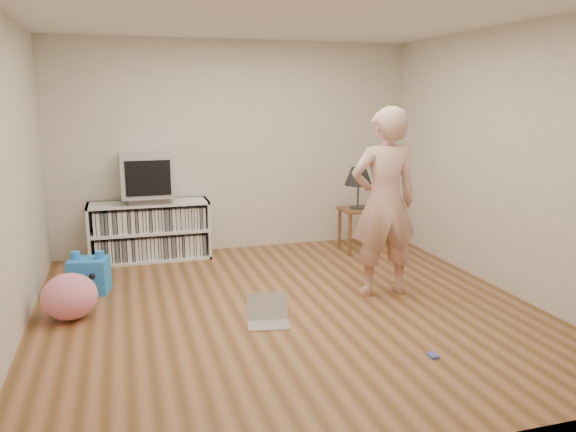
{
  "coord_description": "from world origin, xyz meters",
  "views": [
    {
      "loc": [
        -1.38,
        -4.69,
        1.92
      ],
      "look_at": [
        0.13,
        0.4,
        0.79
      ],
      "focal_mm": 35.0,
      "sensor_mm": 36.0,
      "label": 1
    }
  ],
  "objects_px": {
    "media_unit": "(150,230)",
    "plush_pink": "(70,297)",
    "person": "(384,203)",
    "plush_blue": "(89,275)",
    "laptop": "(268,316)",
    "dvd_deck": "(148,199)",
    "side_table": "(357,219)",
    "table_lamp": "(358,177)",
    "crt_tv": "(147,175)"
  },
  "relations": [
    {
      "from": "media_unit",
      "to": "plush_pink",
      "type": "xyz_separation_m",
      "value": [
        -0.78,
        -1.72,
        -0.15
      ]
    },
    {
      "from": "person",
      "to": "plush_blue",
      "type": "xyz_separation_m",
      "value": [
        -2.78,
        0.86,
        -0.74
      ]
    },
    {
      "from": "media_unit",
      "to": "laptop",
      "type": "xyz_separation_m",
      "value": [
        0.86,
        -2.31,
        -0.28
      ]
    },
    {
      "from": "dvd_deck",
      "to": "person",
      "type": "xyz_separation_m",
      "value": [
        2.12,
        -1.89,
        0.18
      ]
    },
    {
      "from": "person",
      "to": "plush_blue",
      "type": "relative_size",
      "value": 4.32
    },
    {
      "from": "side_table",
      "to": "media_unit",
      "type": "bearing_deg",
      "value": 171.3
    },
    {
      "from": "dvd_deck",
      "to": "plush_pink",
      "type": "bearing_deg",
      "value": -114.71
    },
    {
      "from": "side_table",
      "to": "person",
      "type": "height_order",
      "value": "person"
    },
    {
      "from": "dvd_deck",
      "to": "plush_blue",
      "type": "relative_size",
      "value": 1.06
    },
    {
      "from": "plush_blue",
      "to": "table_lamp",
      "type": "bearing_deg",
      "value": 23.52
    },
    {
      "from": "media_unit",
      "to": "laptop",
      "type": "bearing_deg",
      "value": -69.63
    },
    {
      "from": "side_table",
      "to": "laptop",
      "type": "bearing_deg",
      "value": -130.87
    },
    {
      "from": "side_table",
      "to": "laptop",
      "type": "relative_size",
      "value": 1.38
    },
    {
      "from": "crt_tv",
      "to": "table_lamp",
      "type": "bearing_deg",
      "value": -8.28
    },
    {
      "from": "crt_tv",
      "to": "plush_pink",
      "type": "relative_size",
      "value": 1.25
    },
    {
      "from": "table_lamp",
      "to": "person",
      "type": "distance_m",
      "value": 1.57
    },
    {
      "from": "dvd_deck",
      "to": "side_table",
      "type": "bearing_deg",
      "value": -8.35
    },
    {
      "from": "dvd_deck",
      "to": "side_table",
      "type": "distance_m",
      "value": 2.57
    },
    {
      "from": "plush_blue",
      "to": "dvd_deck",
      "type": "bearing_deg",
      "value": 69.39
    },
    {
      "from": "laptop",
      "to": "table_lamp",
      "type": "bearing_deg",
      "value": 59.58
    },
    {
      "from": "dvd_deck",
      "to": "plush_pink",
      "type": "height_order",
      "value": "dvd_deck"
    },
    {
      "from": "dvd_deck",
      "to": "plush_pink",
      "type": "distance_m",
      "value": 1.95
    },
    {
      "from": "plush_blue",
      "to": "media_unit",
      "type": "bearing_deg",
      "value": 69.78
    },
    {
      "from": "table_lamp",
      "to": "crt_tv",
      "type": "bearing_deg",
      "value": 171.72
    },
    {
      "from": "laptop",
      "to": "plush_pink",
      "type": "xyz_separation_m",
      "value": [
        -1.64,
        0.59,
        0.14
      ]
    },
    {
      "from": "plush_blue",
      "to": "laptop",
      "type": "bearing_deg",
      "value": -28.12
    },
    {
      "from": "side_table",
      "to": "table_lamp",
      "type": "xyz_separation_m",
      "value": [
        -0.0,
        0.0,
        0.53
      ]
    },
    {
      "from": "laptop",
      "to": "plush_blue",
      "type": "height_order",
      "value": "plush_blue"
    },
    {
      "from": "crt_tv",
      "to": "laptop",
      "type": "distance_m",
      "value": 2.62
    },
    {
      "from": "side_table",
      "to": "plush_blue",
      "type": "distance_m",
      "value": 3.25
    },
    {
      "from": "plush_blue",
      "to": "plush_pink",
      "type": "bearing_deg",
      "value": -89.18
    },
    {
      "from": "plush_pink",
      "to": "dvd_deck",
      "type": "bearing_deg",
      "value": 65.29
    },
    {
      "from": "table_lamp",
      "to": "plush_blue",
      "type": "distance_m",
      "value": 3.33
    },
    {
      "from": "dvd_deck",
      "to": "table_lamp",
      "type": "distance_m",
      "value": 2.56
    },
    {
      "from": "table_lamp",
      "to": "media_unit",
      "type": "bearing_deg",
      "value": 171.3
    },
    {
      "from": "media_unit",
      "to": "side_table",
      "type": "height_order",
      "value": "media_unit"
    },
    {
      "from": "dvd_deck",
      "to": "side_table",
      "type": "relative_size",
      "value": 0.82
    },
    {
      "from": "dvd_deck",
      "to": "person",
      "type": "distance_m",
      "value": 2.85
    },
    {
      "from": "crt_tv",
      "to": "media_unit",
      "type": "bearing_deg",
      "value": 90.0
    },
    {
      "from": "dvd_deck",
      "to": "plush_pink",
      "type": "xyz_separation_m",
      "value": [
        -0.78,
        -1.7,
        -0.53
      ]
    },
    {
      "from": "crt_tv",
      "to": "plush_pink",
      "type": "xyz_separation_m",
      "value": [
        -0.78,
        -1.7,
        -0.82
      ]
    },
    {
      "from": "dvd_deck",
      "to": "media_unit",
      "type": "bearing_deg",
      "value": 90.0
    },
    {
      "from": "media_unit",
      "to": "crt_tv",
      "type": "bearing_deg",
      "value": -90.0
    },
    {
      "from": "side_table",
      "to": "person",
      "type": "relative_size",
      "value": 0.3
    },
    {
      "from": "laptop",
      "to": "plush_pink",
      "type": "bearing_deg",
      "value": 170.61
    },
    {
      "from": "crt_tv",
      "to": "person",
      "type": "height_order",
      "value": "person"
    },
    {
      "from": "side_table",
      "to": "laptop",
      "type": "xyz_separation_m",
      "value": [
        -1.66,
        -1.92,
        -0.35
      ]
    },
    {
      "from": "dvd_deck",
      "to": "person",
      "type": "height_order",
      "value": "person"
    },
    {
      "from": "side_table",
      "to": "table_lamp",
      "type": "relative_size",
      "value": 1.07
    },
    {
      "from": "person",
      "to": "crt_tv",
      "type": "bearing_deg",
      "value": -38.65
    }
  ]
}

